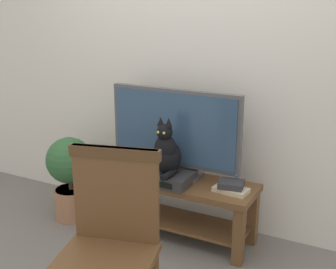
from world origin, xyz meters
name	(u,v)px	position (x,y,z in m)	size (l,w,h in m)	color
ground_plane	(146,267)	(0.00, 0.00, 0.00)	(12.00, 12.00, 0.00)	slate
back_wall	(201,45)	(0.00, 0.86, 1.40)	(7.00, 0.12, 2.80)	silver
tv_stand	(171,195)	(-0.05, 0.47, 0.32)	(1.28, 0.41, 0.46)	brown
tv	(175,131)	(-0.05, 0.53, 0.81)	(1.01, 0.20, 0.66)	#4C4C51
media_box	(167,177)	(-0.04, 0.39, 0.50)	(0.36, 0.29, 0.08)	#2D2D30
cat	(167,152)	(-0.04, 0.38, 0.70)	(0.19, 0.28, 0.41)	black
wooden_chair	(109,236)	(0.15, -0.61, 0.58)	(0.59, 0.59, 1.02)	brown
book_stack	(231,187)	(0.43, 0.44, 0.50)	(0.25, 0.17, 0.08)	beige
potted_plant	(70,173)	(-0.90, 0.35, 0.39)	(0.37, 0.37, 0.69)	#9E6B4C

